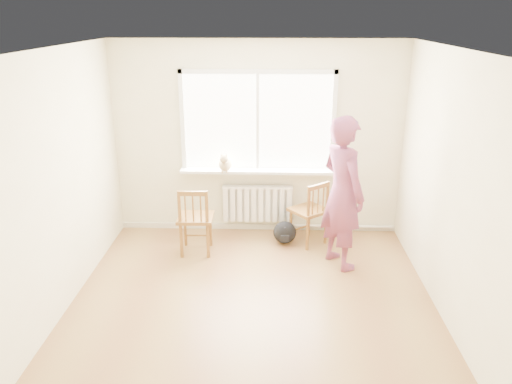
# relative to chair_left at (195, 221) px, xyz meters

# --- Properties ---
(floor) EXTENTS (4.50, 4.50, 0.00)m
(floor) POSITION_rel_chair_left_xyz_m (0.79, -1.44, -0.46)
(floor) COLOR olive
(floor) RESTS_ON ground
(ceiling) EXTENTS (4.50, 4.50, 0.00)m
(ceiling) POSITION_rel_chair_left_xyz_m (0.79, -1.44, 2.24)
(ceiling) COLOR white
(ceiling) RESTS_ON back_wall
(back_wall) EXTENTS (4.00, 0.01, 2.70)m
(back_wall) POSITION_rel_chair_left_xyz_m (0.79, 0.81, 0.89)
(back_wall) COLOR beige
(back_wall) RESTS_ON ground
(window) EXTENTS (2.12, 0.05, 1.42)m
(window) POSITION_rel_chair_left_xyz_m (0.79, 0.79, 1.20)
(window) COLOR white
(window) RESTS_ON back_wall
(windowsill) EXTENTS (2.15, 0.22, 0.04)m
(windowsill) POSITION_rel_chair_left_xyz_m (0.79, 0.70, 0.47)
(windowsill) COLOR white
(windowsill) RESTS_ON back_wall
(radiator) EXTENTS (1.00, 0.12, 0.55)m
(radiator) POSITION_rel_chair_left_xyz_m (0.79, 0.72, -0.03)
(radiator) COLOR white
(radiator) RESTS_ON back_wall
(heating_pipe) EXTENTS (1.40, 0.04, 0.04)m
(heating_pipe) POSITION_rel_chair_left_xyz_m (2.04, 0.75, -0.38)
(heating_pipe) COLOR silver
(heating_pipe) RESTS_ON back_wall
(baseboard) EXTENTS (4.00, 0.03, 0.08)m
(baseboard) POSITION_rel_chair_left_xyz_m (0.79, 0.80, -0.42)
(baseboard) COLOR beige
(baseboard) RESTS_ON ground
(chair_left) EXTENTS (0.46, 0.44, 0.92)m
(chair_left) POSITION_rel_chair_left_xyz_m (0.00, 0.00, 0.00)
(chair_left) COLOR brown
(chair_left) RESTS_ON floor
(chair_right) EXTENTS (0.61, 0.61, 0.90)m
(chair_right) POSITION_rel_chair_left_xyz_m (1.53, 0.34, -0.01)
(chair_right) COLOR brown
(chair_right) RESTS_ON floor
(person) EXTENTS (0.74, 0.83, 1.91)m
(person) POSITION_rel_chair_left_xyz_m (1.85, -0.23, 0.49)
(person) COLOR #BE3F4B
(person) RESTS_ON floor
(cat) EXTENTS (0.19, 0.44, 0.29)m
(cat) POSITION_rel_chair_left_xyz_m (0.35, 0.62, 0.60)
(cat) COLOR #CBB08B
(cat) RESTS_ON windowsill
(backpack) EXTENTS (0.36, 0.30, 0.32)m
(backpack) POSITION_rel_chair_left_xyz_m (1.18, 0.35, -0.31)
(backpack) COLOR black
(backpack) RESTS_ON floor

